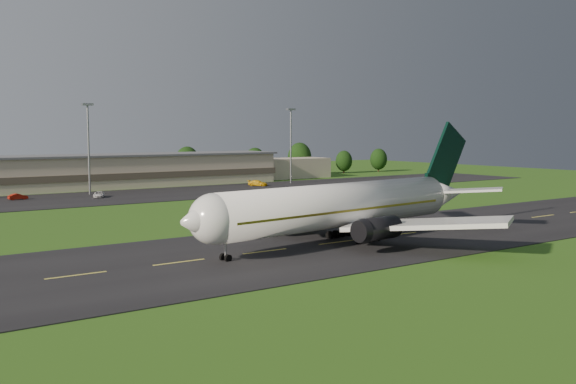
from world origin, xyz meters
TOP-DOWN VIEW (x-y plane):
  - ground at (0.00, 0.00)m, footprint 360.00×360.00m
  - taxiway at (0.00, 0.00)m, footprint 220.00×30.00m
  - apron at (0.00, 72.00)m, footprint 260.00×30.00m
  - airliner at (11.75, 0.10)m, footprint 51.20×41.88m
  - terminal at (6.40, 96.18)m, footprint 145.00×16.00m
  - light_mast_centre at (5.00, 80.00)m, footprint 2.40×1.20m
  - light_mast_east at (60.00, 80.00)m, footprint 2.40×1.20m
  - tree_line at (34.73, 106.16)m, footprint 196.65×9.55m
  - service_vehicle_b at (-10.76, 77.33)m, footprint 3.95×1.71m
  - service_vehicle_c at (4.55, 72.51)m, footprint 3.66×4.99m
  - service_vehicle_d at (47.86, 77.59)m, footprint 4.77×5.25m

SIDE VIEW (x-z plane):
  - ground at x=0.00m, z-range 0.00..0.00m
  - taxiway at x=0.00m, z-range 0.00..0.10m
  - apron at x=0.00m, z-range 0.00..0.10m
  - service_vehicle_c at x=4.55m, z-range 0.10..1.36m
  - service_vehicle_b at x=-10.76m, z-range 0.10..1.37m
  - service_vehicle_d at x=47.86m, z-range 0.10..1.57m
  - terminal at x=6.40m, z-range -0.21..8.19m
  - airliner at x=11.75m, z-range -3.13..12.45m
  - tree_line at x=34.73m, z-range -0.35..10.23m
  - light_mast_centre at x=5.00m, z-range 2.56..22.91m
  - light_mast_east at x=60.00m, z-range 2.56..22.91m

